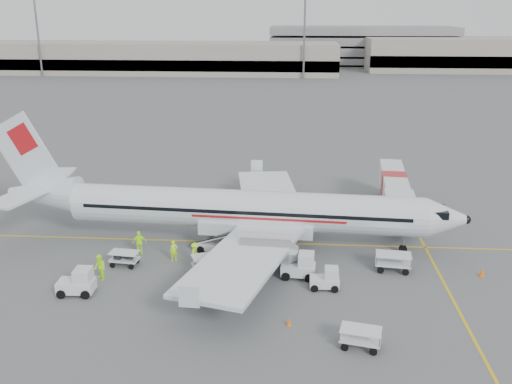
# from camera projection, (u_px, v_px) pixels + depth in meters

# --- Properties ---
(ground) EXTENTS (360.00, 360.00, 0.00)m
(ground) POSITION_uv_depth(u_px,v_px,m) (254.00, 243.00, 47.44)
(ground) COLOR #56595B
(stripe_lead) EXTENTS (44.00, 0.20, 0.01)m
(stripe_lead) POSITION_uv_depth(u_px,v_px,m) (254.00, 243.00, 47.44)
(stripe_lead) COLOR yellow
(stripe_lead) RESTS_ON ground
(stripe_cross) EXTENTS (0.20, 20.00, 0.01)m
(stripe_cross) POSITION_uv_depth(u_px,v_px,m) (450.00, 294.00, 38.90)
(stripe_cross) COLOR yellow
(stripe_cross) RESTS_ON ground
(terminal_west) EXTENTS (110.00, 22.00, 9.00)m
(terminal_west) POSITION_uv_depth(u_px,v_px,m) (154.00, 58.00, 172.21)
(terminal_west) COLOR gray
(terminal_west) RESTS_ON ground
(terminal_east) EXTENTS (90.00, 26.00, 10.00)m
(terminal_east) POSITION_uv_depth(u_px,v_px,m) (510.00, 54.00, 178.86)
(terminal_east) COLOR gray
(terminal_east) RESTS_ON ground
(parking_garage) EXTENTS (62.00, 24.00, 14.00)m
(parking_garage) POSITION_uv_depth(u_px,v_px,m) (361.00, 44.00, 195.54)
(parking_garage) COLOR slate
(parking_garage) RESTS_ON ground
(treeline) EXTENTS (300.00, 3.00, 6.00)m
(treeline) POSITION_uv_depth(u_px,v_px,m) (289.00, 53.00, 212.70)
(treeline) COLOR black
(treeline) RESTS_ON ground
(mast_west) EXTENTS (3.20, 1.20, 22.00)m
(mast_west) POSITION_uv_depth(u_px,v_px,m) (38.00, 37.00, 160.86)
(mast_west) COLOR slate
(mast_west) RESTS_ON ground
(mast_center) EXTENTS (3.20, 1.20, 22.00)m
(mast_center) POSITION_uv_depth(u_px,v_px,m) (304.00, 38.00, 155.78)
(mast_center) COLOR slate
(mast_center) RESTS_ON ground
(aircraft) EXTENTS (39.53, 31.94, 10.38)m
(aircraft) POSITION_uv_depth(u_px,v_px,m) (245.00, 184.00, 45.57)
(aircraft) COLOR white
(aircraft) RESTS_ON ground
(jet_bridge) EXTENTS (4.06, 15.12, 3.92)m
(jet_bridge) POSITION_uv_depth(u_px,v_px,m) (393.00, 194.00, 53.70)
(jet_bridge) COLOR silver
(jet_bridge) RESTS_ON ground
(belt_loader) EXTENTS (4.76, 2.61, 2.44)m
(belt_loader) POSITION_uv_depth(u_px,v_px,m) (218.00, 237.00, 45.36)
(belt_loader) COLOR silver
(belt_loader) RESTS_ON ground
(tug_fore) EXTENTS (2.04, 1.17, 1.57)m
(tug_fore) POSITION_uv_depth(u_px,v_px,m) (325.00, 278.00, 39.46)
(tug_fore) COLOR silver
(tug_fore) RESTS_ON ground
(tug_mid) EXTENTS (2.54, 1.57, 1.90)m
(tug_mid) POSITION_uv_depth(u_px,v_px,m) (298.00, 265.00, 41.10)
(tug_mid) COLOR silver
(tug_mid) RESTS_ON ground
(tug_aft) EXTENTS (2.48, 1.47, 1.88)m
(tug_aft) POSITION_uv_depth(u_px,v_px,m) (76.00, 281.00, 38.65)
(tug_aft) COLOR silver
(tug_aft) RESTS_ON ground
(cart_loaded_a) EXTENTS (2.27, 1.50, 1.12)m
(cart_loaded_a) POSITION_uv_depth(u_px,v_px,m) (124.00, 259.00, 43.07)
(cart_loaded_a) COLOR silver
(cart_loaded_a) RESTS_ON ground
(cart_loaded_b) EXTENTS (2.81, 2.26, 1.28)m
(cart_loaded_b) POSITION_uv_depth(u_px,v_px,m) (209.00, 264.00, 42.06)
(cart_loaded_b) COLOR silver
(cart_loaded_b) RESTS_ON ground
(cart_empty_a) EXTENTS (2.54, 1.82, 1.20)m
(cart_empty_a) POSITION_uv_depth(u_px,v_px,m) (360.00, 338.00, 32.60)
(cart_empty_a) COLOR silver
(cart_empty_a) RESTS_ON ground
(cart_empty_b) EXTENTS (2.72, 1.80, 1.34)m
(cart_empty_b) POSITION_uv_depth(u_px,v_px,m) (393.00, 262.00, 42.21)
(cart_empty_b) COLOR silver
(cart_empty_b) RESTS_ON ground
(cone_nose) EXTENTS (0.40, 0.40, 0.65)m
(cone_nose) POSITION_uv_depth(u_px,v_px,m) (482.00, 272.00, 41.40)
(cone_nose) COLOR orange
(cone_nose) RESTS_ON ground
(cone_port) EXTENTS (0.41, 0.41, 0.68)m
(cone_port) POSITION_uv_depth(u_px,v_px,m) (323.00, 197.00, 57.90)
(cone_port) COLOR orange
(cone_port) RESTS_ON ground
(cone_stbd) EXTENTS (0.33, 0.33, 0.53)m
(cone_stbd) POSITION_uv_depth(u_px,v_px,m) (289.00, 322.00, 34.93)
(cone_stbd) COLOR orange
(cone_stbd) RESTS_ON ground
(crew_a) EXTENTS (0.72, 0.63, 1.66)m
(crew_a) POSITION_uv_depth(u_px,v_px,m) (174.00, 251.00, 43.83)
(crew_a) COLOR #B5F917
(crew_a) RESTS_ON ground
(crew_b) EXTENTS (1.16, 1.18, 1.92)m
(crew_b) POSITION_uv_depth(u_px,v_px,m) (100.00, 267.00, 40.69)
(crew_b) COLOR #B5F917
(crew_b) RESTS_ON ground
(crew_c) EXTENTS (0.63, 1.07, 1.63)m
(crew_c) POSITION_uv_depth(u_px,v_px,m) (195.00, 253.00, 43.46)
(crew_c) COLOR #B5F917
(crew_c) RESTS_ON ground
(crew_d) EXTENTS (1.21, 0.74, 1.92)m
(crew_d) POSITION_uv_depth(u_px,v_px,m) (139.00, 243.00, 45.02)
(crew_d) COLOR #B5F917
(crew_d) RESTS_ON ground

